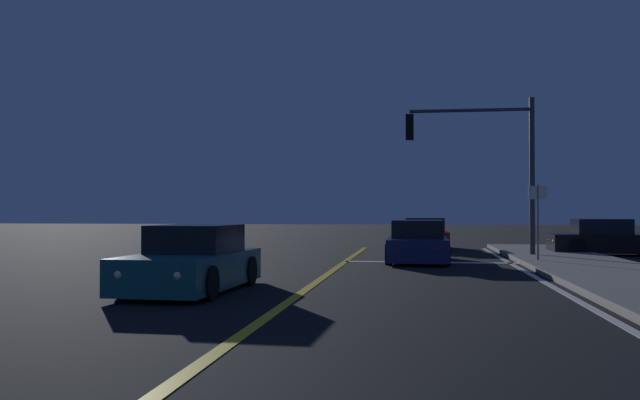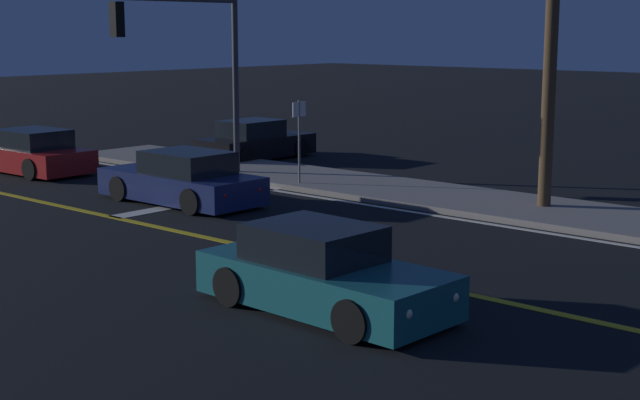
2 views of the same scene
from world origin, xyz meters
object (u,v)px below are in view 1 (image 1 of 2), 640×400
(car_side_waiting_black, at_px, (607,239))
(car_distant_tail_red, at_px, (424,236))
(car_following_oncoming_navy, at_px, (418,244))
(traffic_signal_near_right, at_px, (484,151))
(street_sign_corner, at_px, (538,211))
(car_lead_oncoming_teal, at_px, (192,262))

(car_side_waiting_black, bearing_deg, car_distant_tail_red, -114.88)
(car_following_oncoming_navy, bearing_deg, car_distant_tail_red, 88.07)
(traffic_signal_near_right, bearing_deg, street_sign_corner, 115.14)
(car_distant_tail_red, distance_m, street_sign_corner, 8.88)
(car_distant_tail_red, height_order, car_side_waiting_black, same)
(car_side_waiting_black, bearing_deg, car_lead_oncoming_teal, -41.22)
(car_following_oncoming_navy, height_order, car_side_waiting_black, same)
(car_side_waiting_black, xyz_separation_m, traffic_signal_near_right, (-4.64, -2.25, 3.15))
(car_lead_oncoming_teal, height_order, traffic_signal_near_right, traffic_signal_near_right)
(car_distant_tail_red, relative_size, traffic_signal_near_right, 0.82)
(car_lead_oncoming_teal, relative_size, car_following_oncoming_navy, 0.93)
(car_lead_oncoming_teal, height_order, car_following_oncoming_navy, same)
(car_lead_oncoming_teal, relative_size, car_side_waiting_black, 1.01)
(car_lead_oncoming_teal, relative_size, car_distant_tail_red, 0.94)
(car_lead_oncoming_teal, height_order, street_sign_corner, street_sign_corner)
(car_distant_tail_red, bearing_deg, car_following_oncoming_navy, -94.11)
(car_side_waiting_black, bearing_deg, car_following_oncoming_navy, -57.65)
(car_distant_tail_red, relative_size, street_sign_corner, 1.86)
(car_lead_oncoming_teal, bearing_deg, car_following_oncoming_navy, -115.52)
(traffic_signal_near_right, xyz_separation_m, street_sign_corner, (1.31, -2.80, -2.09))
(car_following_oncoming_navy, relative_size, car_side_waiting_black, 1.09)
(car_following_oncoming_navy, relative_size, traffic_signal_near_right, 0.82)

